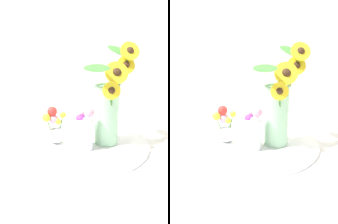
% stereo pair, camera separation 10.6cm
% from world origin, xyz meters
% --- Properties ---
extents(ground_plane, '(6.00, 6.00, 0.00)m').
position_xyz_m(ground_plane, '(0.00, 0.00, 0.00)').
color(ground_plane, silver).
extents(serving_tray, '(0.54, 0.54, 0.02)m').
position_xyz_m(serving_tray, '(0.01, 0.06, 0.01)').
color(serving_tray, white).
rests_on(serving_tray, ground_plane).
extents(mason_jar_sunflowers, '(0.24, 0.23, 0.41)m').
position_xyz_m(mason_jar_sunflowers, '(0.11, 0.04, 0.18)').
color(mason_jar_sunflowers, '#99CC9E').
rests_on(mason_jar_sunflowers, serving_tray).
extents(vase_small_center, '(0.07, 0.08, 0.17)m').
position_xyz_m(vase_small_center, '(0.01, 0.00, 0.09)').
color(vase_small_center, white).
rests_on(vase_small_center, serving_tray).
extents(vase_bulb_right, '(0.10, 0.07, 0.16)m').
position_xyz_m(vase_bulb_right, '(-0.11, 0.06, 0.08)').
color(vase_bulb_right, white).
rests_on(vase_bulb_right, serving_tray).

